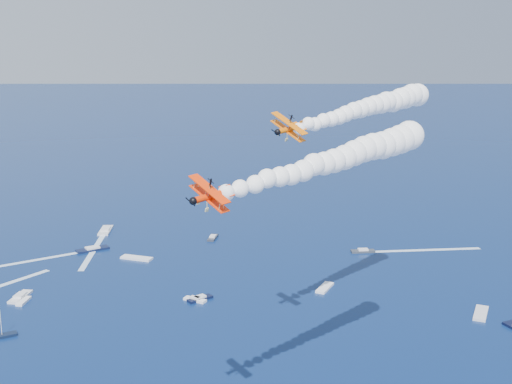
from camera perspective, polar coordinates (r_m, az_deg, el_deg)
biplane_lead at (r=130.65m, az=2.84°, el=5.37°), size 9.79×11.60×8.88m
biplane_trail at (r=95.54m, az=-3.87°, el=-0.34°), size 8.47×10.27×7.87m
smoke_trail_lead at (r=150.16m, az=9.19°, el=6.98°), size 50.92×27.21×9.29m
smoke_trail_trail at (r=111.97m, az=6.28°, el=2.63°), size 50.58×20.60×9.29m
spectator_boats at (r=201.67m, az=-13.45°, el=-8.42°), size 184.87×189.08×0.70m
boat_wakes at (r=226.03m, az=-9.77°, el=-5.91°), size 171.13×87.08×0.04m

